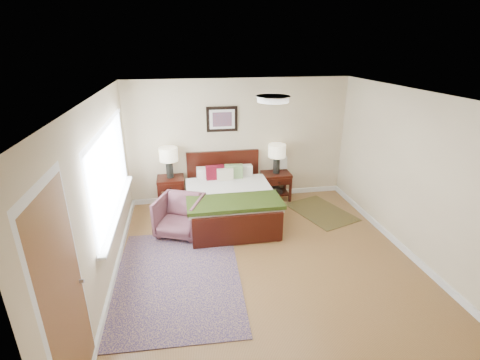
{
  "coord_description": "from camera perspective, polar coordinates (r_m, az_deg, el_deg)",
  "views": [
    {
      "loc": [
        -1.18,
        -4.32,
        3.12
      ],
      "look_at": [
        -0.28,
        0.84,
        1.05
      ],
      "focal_mm": 26.0,
      "sensor_mm": 36.0,
      "label": 1
    }
  ],
  "objects": [
    {
      "name": "left_wall",
      "position": [
        4.82,
        -21.92,
        -2.9
      ],
      "size": [
        0.04,
        5.0,
        2.5
      ],
      "primitive_type": "cube",
      "color": "beige",
      "rests_on": "ground"
    },
    {
      "name": "bed",
      "position": [
        6.48,
        -1.73,
        -2.46
      ],
      "size": [
        1.62,
        1.94,
        1.05
      ],
      "color": "#350D08",
      "rests_on": "ground"
    },
    {
      "name": "floor",
      "position": [
        5.46,
        4.51,
        -13.4
      ],
      "size": [
        5.0,
        5.0,
        0.0
      ],
      "primitive_type": "plane",
      "color": "brown",
      "rests_on": "ground"
    },
    {
      "name": "nightstand_left",
      "position": [
        7.07,
        -11.3,
        -0.6
      ],
      "size": [
        0.53,
        0.48,
        0.63
      ],
      "color": "#350D08",
      "rests_on": "ground"
    },
    {
      "name": "front_wall",
      "position": [
        2.86,
        18.5,
        -20.54
      ],
      "size": [
        4.5,
        0.04,
        2.5
      ],
      "primitive_type": "cube",
      "color": "beige",
      "rests_on": "ground"
    },
    {
      "name": "window",
      "position": [
        5.41,
        -20.2,
        1.37
      ],
      "size": [
        0.11,
        2.72,
        1.32
      ],
      "color": "silver",
      "rests_on": "left_wall"
    },
    {
      "name": "back_wall",
      "position": [
        7.17,
        -0.12,
        6.42
      ],
      "size": [
        4.5,
        0.04,
        2.5
      ],
      "primitive_type": "cube",
      "color": "beige",
      "rests_on": "ground"
    },
    {
      "name": "armchair",
      "position": [
        6.12,
        -9.85,
        -5.8
      ],
      "size": [
        0.96,
        0.97,
        0.68
      ],
      "primitive_type": "imported",
      "rotation": [
        0.0,
        0.0,
        -0.39
      ],
      "color": "brown",
      "rests_on": "ground"
    },
    {
      "name": "wall_art",
      "position": [
        6.98,
        -2.96,
        9.94
      ],
      "size": [
        0.62,
        0.05,
        0.5
      ],
      "color": "black",
      "rests_on": "back_wall"
    },
    {
      "name": "rug_navy",
      "position": [
        7.1,
        13.14,
        -5.09
      ],
      "size": [
        1.25,
        1.52,
        0.01
      ],
      "primitive_type": "cube",
      "rotation": [
        0.0,
        0.0,
        0.33
      ],
      "color": "black",
      "rests_on": "ground"
    },
    {
      "name": "nightstand_right",
      "position": [
        7.38,
        5.91,
        -0.48
      ],
      "size": [
        0.59,
        0.44,
        0.59
      ],
      "color": "#350D08",
      "rests_on": "ground"
    },
    {
      "name": "rug_persian",
      "position": [
        5.23,
        -10.18,
        -15.41
      ],
      "size": [
        1.87,
        2.56,
        0.01
      ],
      "primitive_type": "cube",
      "rotation": [
        0.0,
        0.0,
        -0.04
      ],
      "color": "#0F0E46",
      "rests_on": "ground"
    },
    {
      "name": "right_wall",
      "position": [
        5.82,
        26.88,
        0.41
      ],
      "size": [
        0.04,
        5.0,
        2.5
      ],
      "primitive_type": "cube",
      "color": "beige",
      "rests_on": "ground"
    },
    {
      "name": "ceil_fixture",
      "position": [
        4.53,
        5.44,
        13.14
      ],
      "size": [
        0.44,
        0.44,
        0.08
      ],
      "color": "white",
      "rests_on": "ceiling"
    },
    {
      "name": "ceiling",
      "position": [
        4.52,
        5.45,
        13.58
      ],
      "size": [
        4.5,
        5.0,
        0.02
      ],
      "primitive_type": "cube",
      "color": "white",
      "rests_on": "back_wall"
    },
    {
      "name": "door",
      "position": [
        3.45,
        -26.69,
        -17.58
      ],
      "size": [
        0.06,
        1.0,
        2.18
      ],
      "color": "silver",
      "rests_on": "ground"
    },
    {
      "name": "lamp_right",
      "position": [
        7.18,
        6.08,
        4.41
      ],
      "size": [
        0.35,
        0.35,
        0.61
      ],
      "color": "black",
      "rests_on": "nightstand_right"
    },
    {
      "name": "lamp_left",
      "position": [
        6.91,
        -11.63,
        3.75
      ],
      "size": [
        0.35,
        0.35,
        0.61
      ],
      "color": "black",
      "rests_on": "nightstand_left"
    }
  ]
}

